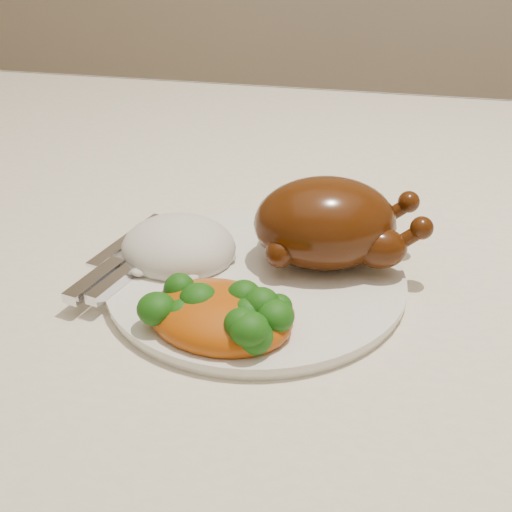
# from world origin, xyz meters

# --- Properties ---
(dining_table) EXTENTS (1.60, 0.90, 0.76)m
(dining_table) POSITION_xyz_m (0.00, 0.00, 0.67)
(dining_table) COLOR brown
(dining_table) RESTS_ON floor
(tablecloth) EXTENTS (1.73, 1.03, 0.18)m
(tablecloth) POSITION_xyz_m (0.00, 0.00, 0.74)
(tablecloth) COLOR beige
(tablecloth) RESTS_ON dining_table
(dinner_plate) EXTENTS (0.34, 0.34, 0.01)m
(dinner_plate) POSITION_xyz_m (-0.14, -0.09, 0.77)
(dinner_plate) COLOR white
(dinner_plate) RESTS_ON tablecloth
(roast_chicken) EXTENTS (0.16, 0.12, 0.08)m
(roast_chicken) POSITION_xyz_m (-0.08, -0.05, 0.82)
(roast_chicken) COLOR #4A2207
(roast_chicken) RESTS_ON dinner_plate
(rice_mound) EXTENTS (0.11, 0.10, 0.05)m
(rice_mound) POSITION_xyz_m (-0.21, -0.07, 0.79)
(rice_mound) COLOR silver
(rice_mound) RESTS_ON dinner_plate
(mac_and_cheese) EXTENTS (0.13, 0.11, 0.05)m
(mac_and_cheese) POSITION_xyz_m (-0.15, -0.17, 0.79)
(mac_and_cheese) COLOR #B14F0B
(mac_and_cheese) RESTS_ON dinner_plate
(cutlery) EXTENTS (0.05, 0.17, 0.01)m
(cutlery) POSITION_xyz_m (-0.26, -0.11, 0.78)
(cutlery) COLOR silver
(cutlery) RESTS_ON dinner_plate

